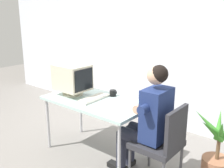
# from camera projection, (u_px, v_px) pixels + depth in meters

# --- Properties ---
(ground_plane) EXTENTS (12.00, 12.00, 0.00)m
(ground_plane) POSITION_uv_depth(u_px,v_px,m) (97.00, 153.00, 3.51)
(ground_plane) COLOR gray
(wall_back) EXTENTS (8.00, 0.10, 3.00)m
(wall_back) POSITION_uv_depth(u_px,v_px,m) (174.00, 32.00, 3.97)
(wall_back) COLOR silver
(wall_back) RESTS_ON ground_plane
(desk) EXTENTS (1.32, 0.72, 0.74)m
(desk) POSITION_uv_depth(u_px,v_px,m) (96.00, 104.00, 3.33)
(desk) COLOR #B7B7BC
(desk) RESTS_ON ground_plane
(crt_monitor) EXTENTS (0.43, 0.36, 0.40)m
(crt_monitor) POSITION_uv_depth(u_px,v_px,m) (72.00, 78.00, 3.45)
(crt_monitor) COLOR beige
(crt_monitor) RESTS_ON desk
(keyboard) EXTENTS (0.17, 0.47, 0.03)m
(keyboard) POSITION_uv_depth(u_px,v_px,m) (94.00, 98.00, 3.32)
(keyboard) COLOR silver
(keyboard) RESTS_ON desk
(office_chair) EXTENTS (0.46, 0.46, 0.89)m
(office_chair) POSITION_uv_depth(u_px,v_px,m) (163.00, 141.00, 2.77)
(office_chair) COLOR #4C4C51
(office_chair) RESTS_ON ground_plane
(person_seated) EXTENTS (0.67, 0.54, 1.30)m
(person_seated) POSITION_uv_depth(u_px,v_px,m) (148.00, 119.00, 2.83)
(person_seated) COLOR navy
(person_seated) RESTS_ON ground_plane
(potted_plant) EXTENTS (0.61, 0.59, 0.83)m
(potted_plant) POSITION_uv_depth(u_px,v_px,m) (217.00, 156.00, 2.84)
(potted_plant) COLOR #9E6647
(potted_plant) RESTS_ON ground_plane
(desk_mug) EXTENTS (0.08, 0.09, 0.08)m
(desk_mug) POSITION_uv_depth(u_px,v_px,m) (113.00, 93.00, 3.45)
(desk_mug) COLOR black
(desk_mug) RESTS_ON desk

